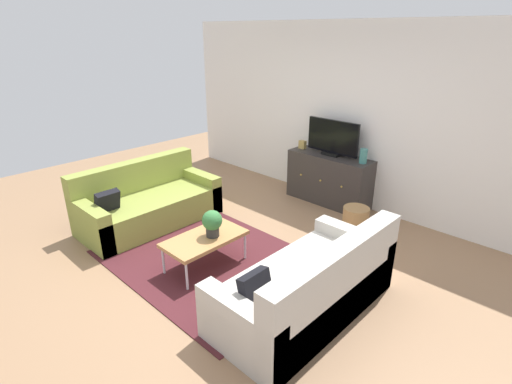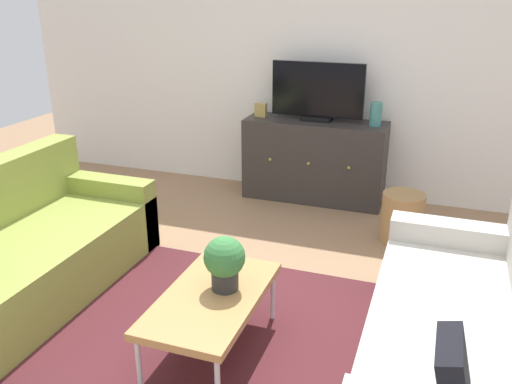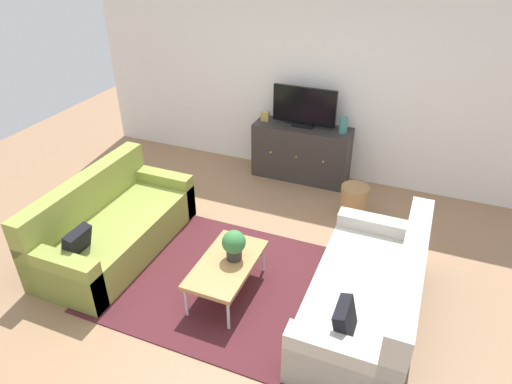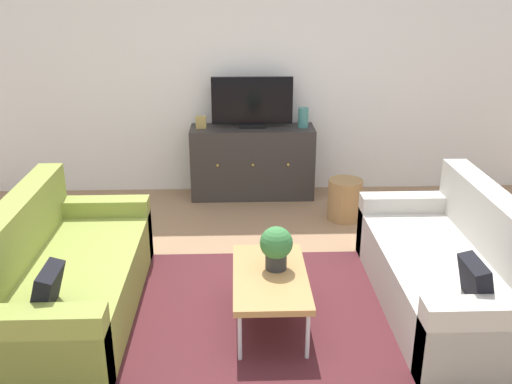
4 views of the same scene
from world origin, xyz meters
name	(u,v)px [view 2 (image 2 of 4)]	position (x,y,z in m)	size (l,w,h in m)	color
ground_plane	(222,325)	(0.00, 0.00, 0.00)	(10.00, 10.00, 0.00)	#997251
wall_back	(324,55)	(0.00, 2.55, 1.35)	(6.40, 0.12, 2.70)	white
area_rug	(212,338)	(0.00, -0.15, 0.01)	(2.50, 1.90, 0.01)	#4C1E23
couch_left_side	(15,255)	(-1.44, -0.10, 0.28)	(0.90, 1.90, 0.85)	olive
couch_right_side	(478,346)	(1.44, -0.10, 0.28)	(0.90, 1.90, 0.85)	beige
coffee_table	(212,299)	(0.06, -0.27, 0.35)	(0.51, 0.93, 0.39)	#B7844C
potted_plant	(225,261)	(0.11, -0.19, 0.56)	(0.23, 0.23, 0.31)	#2D2D2D
tv_console	(314,160)	(0.02, 2.27, 0.39)	(1.33, 0.47, 0.78)	#332D2B
flat_screen_tv	(318,92)	(0.02, 2.29, 1.04)	(0.86, 0.16, 0.54)	black
glass_vase	(376,114)	(0.57, 2.27, 0.88)	(0.11, 0.11, 0.21)	teal
mantel_clock	(261,110)	(-0.53, 2.27, 0.84)	(0.11, 0.07, 0.13)	tan
wicker_basket	(402,218)	(0.92, 1.57, 0.21)	(0.34, 0.34, 0.41)	#9E7547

